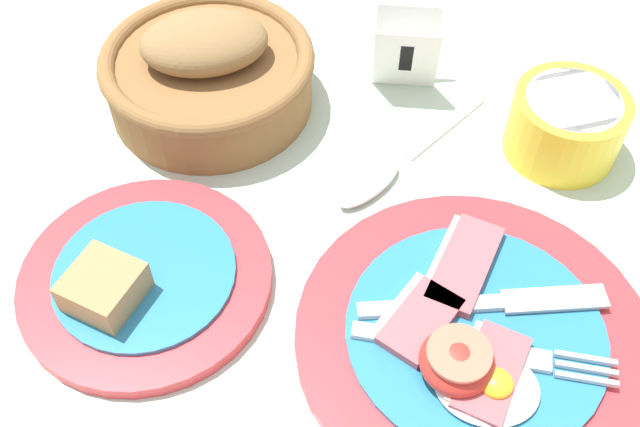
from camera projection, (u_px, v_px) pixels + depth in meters
The scene contains 7 objects.
ground_plane at pixel (335, 325), 0.56m from camera, with size 3.00×3.00×0.00m, color #B7CCB7.
breakfast_plate at pixel (472, 336), 0.54m from camera, with size 0.26×0.26×0.04m.
bread_plate at pixel (141, 279), 0.57m from camera, with size 0.19×0.19×0.04m.
sugar_cup at pixel (566, 123), 0.65m from camera, with size 0.10×0.10×0.06m.
bread_basket at pixel (208, 71), 0.68m from camera, with size 0.19×0.19×0.09m.
number_card at pixel (406, 52), 0.70m from camera, with size 0.06×0.05×0.07m.
teaspoon_near_cup at pixel (390, 168), 0.65m from camera, with size 0.13×0.17×0.01m.
Camera 1 is at (0.03, -0.28, 0.49)m, focal length 42.00 mm.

